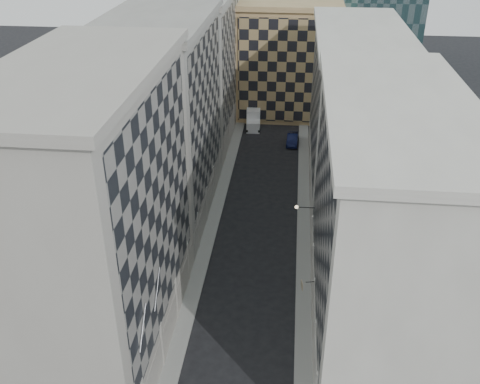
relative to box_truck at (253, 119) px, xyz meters
The scene contains 13 objects.
sidewalk_west 29.83m from the box_truck, 94.35° to the right, with size 1.50×100.00×0.15m, color gray.
sidewalk_east 30.87m from the box_truck, 74.50° to the right, with size 1.50×100.00×0.15m, color gray.
bldg_left_a 50.47m from the box_truck, 99.20° to the right, with size 10.80×22.80×23.70m.
bldg_left_b 29.61m from the box_truck, 106.45° to the right, with size 10.80×22.80×22.70m.
bldg_left_c 13.25m from the box_truck, 149.11° to the right, with size 10.80×22.80×21.70m.
bldg_right_a 47.68m from the box_truck, 72.77° to the right, with size 10.80×26.80×20.70m.
bldg_right_b 24.08m from the box_truck, 51.92° to the right, with size 10.80×28.80×19.70m.
tan_block 12.57m from the box_truck, 58.60° to the left, with size 16.80×14.80×18.80m.
flagpoles_left 54.22m from the box_truck, 93.10° to the right, with size 0.10×6.33×2.33m.
bracket_lamp 36.80m from the box_truck, 78.34° to the right, with size 1.98×0.36×0.36m.
box_truck is the anchor object (origin of this frame).
dark_car 9.01m from the box_truck, 43.80° to the right, with size 1.63×4.67×1.54m, color #10163B.
shop_sign 45.68m from the box_truck, 79.96° to the right, with size 1.22×0.73×0.81m.
Camera 1 is at (3.36, -21.96, 33.28)m, focal length 40.00 mm.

